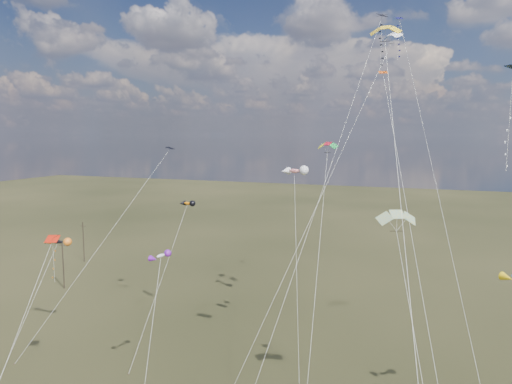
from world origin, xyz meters
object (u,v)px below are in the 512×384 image
(utility_pole_near, at_px, (63,264))
(parafoil_yellow, at_px, (386,30))
(utility_pole_far, at_px, (83,242))
(diamond_black_high, at_px, (374,61))
(novelty_black_orange, at_px, (57,242))

(utility_pole_near, relative_size, parafoil_yellow, 0.24)
(utility_pole_far, distance_m, diamond_black_high, 66.78)
(diamond_black_high, bearing_deg, utility_pole_near, 173.66)
(utility_pole_near, xyz_separation_m, utility_pole_far, (-8.00, 14.00, 0.00))
(diamond_black_high, bearing_deg, utility_pole_far, 161.17)
(utility_pole_near, height_order, utility_pole_far, same)
(utility_pole_far, height_order, diamond_black_high, diamond_black_high)
(diamond_black_high, height_order, parafoil_yellow, diamond_black_high)
(diamond_black_high, relative_size, novelty_black_orange, 2.98)
(diamond_black_high, height_order, novelty_black_orange, diamond_black_high)
(parafoil_yellow, xyz_separation_m, novelty_black_orange, (-37.86, 4.42, -20.82))
(utility_pole_near, bearing_deg, utility_pole_far, 119.74)
(parafoil_yellow, bearing_deg, novelty_black_orange, 173.34)
(diamond_black_high, relative_size, parafoil_yellow, 1.13)
(parafoil_yellow, distance_m, novelty_black_orange, 43.43)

